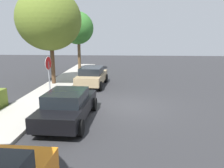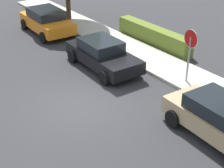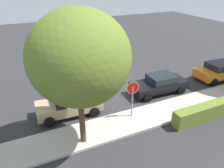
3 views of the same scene
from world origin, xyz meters
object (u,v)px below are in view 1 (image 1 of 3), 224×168
(stop_sign, at_px, (49,70))
(street_tree_mid_block, at_px, (49,20))
(parked_car_tan, at_px, (92,76))
(parked_car_black, at_px, (68,105))
(street_tree_far, at_px, (77,28))

(stop_sign, bearing_deg, street_tree_mid_block, 16.10)
(parked_car_tan, relative_size, street_tree_mid_block, 0.59)
(street_tree_mid_block, bearing_deg, parked_car_black, -156.48)
(parked_car_tan, distance_m, street_tree_far, 7.88)
(parked_car_tan, bearing_deg, parked_car_black, 179.99)
(parked_car_black, xyz_separation_m, street_tree_far, (13.44, 2.42, 3.69))
(stop_sign, height_order, parked_car_tan, stop_sign)
(street_tree_far, bearing_deg, street_tree_mid_block, 174.90)
(street_tree_mid_block, height_order, street_tree_far, street_tree_mid_block)
(stop_sign, relative_size, parked_car_tan, 0.60)
(street_tree_mid_block, relative_size, street_tree_far, 1.15)
(street_tree_mid_block, bearing_deg, parked_car_tan, -90.29)
(stop_sign, relative_size, street_tree_mid_block, 0.36)
(parked_car_tan, bearing_deg, street_tree_far, 20.33)
(parked_car_tan, distance_m, street_tree_mid_block, 5.04)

